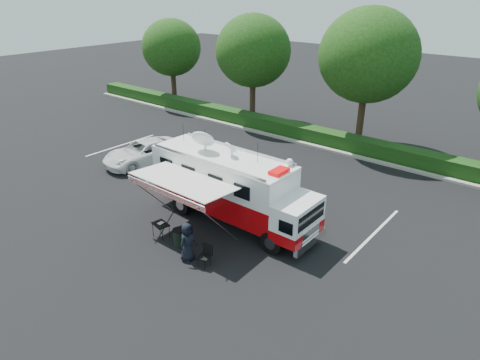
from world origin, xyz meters
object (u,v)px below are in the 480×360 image
at_px(white_suv, 145,163).
at_px(folding_table, 161,225).
at_px(trash_bin, 179,238).
at_px(command_truck, 232,187).

bearing_deg(white_suv, folding_table, -25.61).
height_order(white_suv, trash_bin, trash_bin).
bearing_deg(folding_table, command_truck, 64.08).
height_order(command_truck, trash_bin, command_truck).
distance_m(folding_table, trash_bin, 1.15).
distance_m(command_truck, trash_bin, 3.28).
relative_size(white_suv, trash_bin, 6.44).
height_order(white_suv, folding_table, white_suv).
distance_m(command_truck, white_suv, 9.01).
relative_size(white_suv, folding_table, 5.98).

